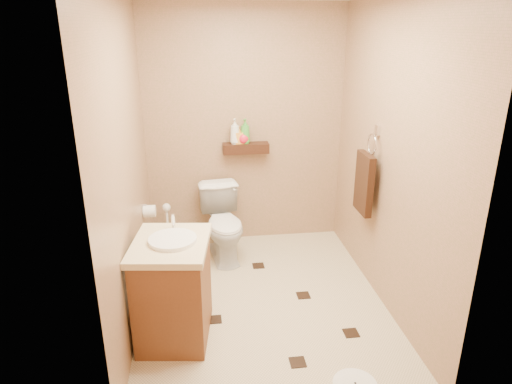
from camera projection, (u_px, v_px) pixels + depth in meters
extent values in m
plane|color=beige|center=(262.00, 301.00, 3.85)|extent=(2.50, 2.50, 0.00)
cube|color=#A3765D|center=(245.00, 129.00, 4.59)|extent=(2.00, 0.04, 2.40)
cube|color=#A3765D|center=(299.00, 236.00, 2.27)|extent=(2.00, 0.04, 2.40)
cube|color=#A3765D|center=(126.00, 170.00, 3.31)|extent=(0.04, 2.50, 2.40)
cube|color=#A3765D|center=(389.00, 160.00, 3.55)|extent=(0.04, 2.50, 2.40)
cube|color=#3A1B0F|center=(246.00, 148.00, 4.58)|extent=(0.46, 0.14, 0.10)
cube|color=black|center=(215.00, 320.00, 3.59)|extent=(0.11, 0.11, 0.01)
cube|color=black|center=(303.00, 295.00, 3.91)|extent=(0.11, 0.11, 0.01)
cube|color=black|center=(298.00, 362.00, 3.14)|extent=(0.11, 0.11, 0.01)
cube|color=black|center=(201.00, 277.00, 4.19)|extent=(0.11, 0.11, 0.01)
cube|color=black|center=(351.00, 333.00, 3.44)|extent=(0.11, 0.11, 0.01)
cube|color=black|center=(258.00, 266.00, 4.39)|extent=(0.11, 0.11, 0.01)
imported|color=white|center=(224.00, 224.00, 4.47)|extent=(0.48, 0.73, 0.70)
cube|color=brown|center=(174.00, 292.00, 3.31)|extent=(0.56, 0.65, 0.73)
cube|color=beige|center=(170.00, 245.00, 3.17)|extent=(0.60, 0.69, 0.05)
cylinder|color=white|center=(173.00, 241.00, 3.17)|extent=(0.33, 0.33, 0.05)
cylinder|color=silver|center=(173.00, 221.00, 3.34)|extent=(0.03, 0.03, 0.11)
cylinder|color=white|center=(355.00, 383.00, 2.89)|extent=(0.17, 0.17, 0.01)
cylinder|color=#1A6768|center=(169.00, 243.00, 4.72)|extent=(0.12, 0.12, 0.13)
cylinder|color=white|center=(167.00, 223.00, 4.64)|extent=(0.02, 0.02, 0.36)
sphere|color=white|center=(166.00, 207.00, 4.58)|extent=(0.08, 0.08, 0.08)
cube|color=silver|center=(378.00, 130.00, 3.72)|extent=(0.03, 0.06, 0.08)
torus|color=silver|center=(372.00, 144.00, 3.76)|extent=(0.02, 0.19, 0.19)
cube|color=#351C10|center=(364.00, 183.00, 3.87)|extent=(0.06, 0.30, 0.52)
cylinder|color=white|center=(149.00, 211.00, 4.13)|extent=(0.11, 0.11, 0.11)
cylinder|color=silver|center=(144.00, 205.00, 4.10)|extent=(0.04, 0.02, 0.02)
imported|color=silver|center=(235.00, 131.00, 4.51)|extent=(0.12, 0.12, 0.25)
imported|color=gold|center=(239.00, 135.00, 4.52)|extent=(0.09, 0.09, 0.18)
imported|color=red|center=(243.00, 136.00, 4.53)|extent=(0.17, 0.17, 0.16)
imported|color=green|center=(245.00, 131.00, 4.52)|extent=(0.13, 0.13, 0.25)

